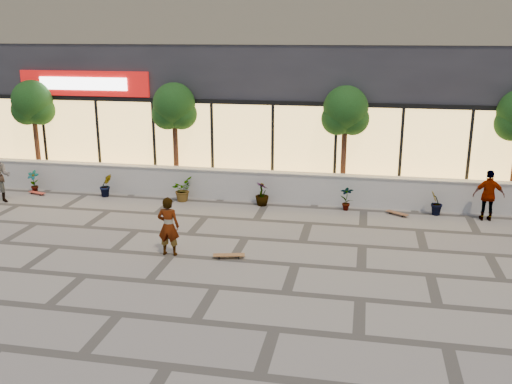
% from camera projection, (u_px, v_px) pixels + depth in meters
% --- Properties ---
extents(ground, '(80.00, 80.00, 0.00)m').
position_uv_depth(ground, '(215.00, 287.00, 13.04)').
color(ground, gray).
rests_on(ground, ground).
extents(planter_wall, '(22.00, 0.42, 1.04)m').
position_uv_depth(planter_wall, '(268.00, 186.00, 19.51)').
color(planter_wall, beige).
rests_on(planter_wall, ground).
extents(retail_building, '(24.00, 9.17, 8.50)m').
position_uv_depth(retail_building, '(291.00, 66.00, 23.68)').
color(retail_building, '#26252B').
rests_on(retail_building, ground).
extents(shrub_a, '(0.43, 0.29, 0.81)m').
position_uv_depth(shrub_a, '(34.00, 181.00, 20.58)').
color(shrub_a, '#183410').
rests_on(shrub_a, ground).
extents(shrub_b, '(0.57, 0.57, 0.81)m').
position_uv_depth(shrub_b, '(106.00, 185.00, 20.07)').
color(shrub_b, '#183410').
rests_on(shrub_b, ground).
extents(shrub_c, '(0.68, 0.77, 0.81)m').
position_uv_depth(shrub_c, '(182.00, 189.00, 19.56)').
color(shrub_c, '#183410').
rests_on(shrub_c, ground).
extents(shrub_d, '(0.64, 0.64, 0.81)m').
position_uv_depth(shrub_d, '(262.00, 194.00, 19.04)').
color(shrub_d, '#183410').
rests_on(shrub_d, ground).
extents(shrub_e, '(0.46, 0.35, 0.81)m').
position_uv_depth(shrub_e, '(347.00, 198.00, 18.53)').
color(shrub_e, '#183410').
rests_on(shrub_e, ground).
extents(shrub_f, '(0.55, 0.57, 0.81)m').
position_uv_depth(shrub_f, '(436.00, 203.00, 18.02)').
color(shrub_f, '#183410').
rests_on(shrub_f, ground).
extents(tree_west, '(1.60, 1.50, 3.92)m').
position_uv_depth(tree_west, '(33.00, 105.00, 21.15)').
color(tree_west, '#4A281A').
rests_on(tree_west, ground).
extents(tree_midwest, '(1.60, 1.50, 3.92)m').
position_uv_depth(tree_midwest, '(174.00, 109.00, 20.14)').
color(tree_midwest, '#4A281A').
rests_on(tree_midwest, ground).
extents(tree_mideast, '(1.60, 1.50, 3.92)m').
position_uv_depth(tree_mideast, '(345.00, 114.00, 19.04)').
color(tree_mideast, '#4A281A').
rests_on(tree_mideast, ground).
extents(skater_center, '(0.58, 0.38, 1.57)m').
position_uv_depth(skater_center, '(168.00, 226.00, 14.73)').
color(skater_center, silver).
rests_on(skater_center, ground).
extents(skater_right_near, '(0.93, 0.39, 1.59)m').
position_uv_depth(skater_right_near, '(489.00, 196.00, 17.43)').
color(skater_right_near, silver).
rests_on(skater_right_near, ground).
extents(skateboard_center, '(0.84, 0.40, 0.10)m').
position_uv_depth(skateboard_center, '(229.00, 255.00, 14.68)').
color(skateboard_center, brown).
rests_on(skateboard_center, ground).
extents(skateboard_left, '(0.72, 0.37, 0.08)m').
position_uv_depth(skateboard_left, '(37.00, 193.00, 20.39)').
color(skateboard_left, red).
rests_on(skateboard_left, ground).
extents(skateboard_right_near, '(0.72, 0.59, 0.09)m').
position_uv_depth(skateboard_right_near, '(397.00, 213.00, 18.09)').
color(skateboard_right_near, brown).
rests_on(skateboard_right_near, ground).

